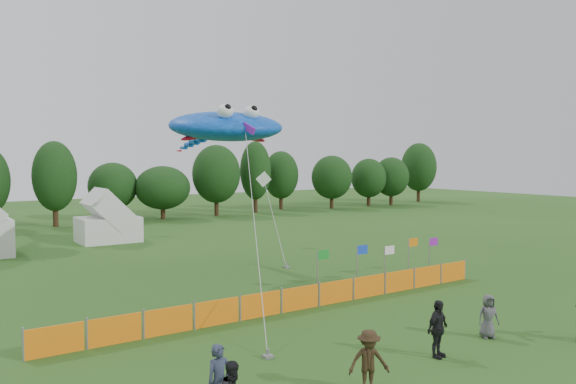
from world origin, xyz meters
TOP-DOWN VIEW (x-y plane):
  - ground at (0.00, 0.00)m, footprint 160.00×160.00m
  - treeline at (1.61, 44.93)m, footprint 104.57×8.78m
  - tent_right at (0.31, 31.44)m, footprint 4.50×3.60m
  - barrier_fence at (1.36, 7.08)m, footprint 21.90×0.06m
  - flag_row at (8.15, 9.03)m, footprint 8.73×0.70m
  - spectator_a at (-6.17, -0.01)m, footprint 0.69×0.46m
  - spectator_c at (-2.06, -1.03)m, footprint 1.34×1.10m
  - spectator_d at (1.74, -0.18)m, footprint 1.18×0.67m
  - spectator_e at (4.84, 0.14)m, footprint 0.92×0.80m
  - stingray_kite at (2.54, 16.35)m, footprint 9.33×21.77m
  - small_kite_white at (8.80, 21.39)m, footprint 4.64×9.16m

SIDE VIEW (x-z plane):
  - ground at x=0.00m, z-range 0.00..0.00m
  - barrier_fence at x=1.36m, z-range 0.00..1.00m
  - spectator_e at x=4.84m, z-range 0.00..1.59m
  - spectator_c at x=-2.06m, z-range 0.00..1.80m
  - spectator_a at x=-6.17m, z-range 0.00..1.89m
  - spectator_d at x=1.74m, z-range 0.00..1.90m
  - flag_row at x=8.15m, z-range 0.31..2.47m
  - tent_right at x=0.31m, z-range 0.02..3.19m
  - small_kite_white at x=8.80m, z-range 0.79..6.33m
  - treeline at x=1.61m, z-range 0.00..8.36m
  - stingray_kite at x=2.54m, z-range 3.55..13.05m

